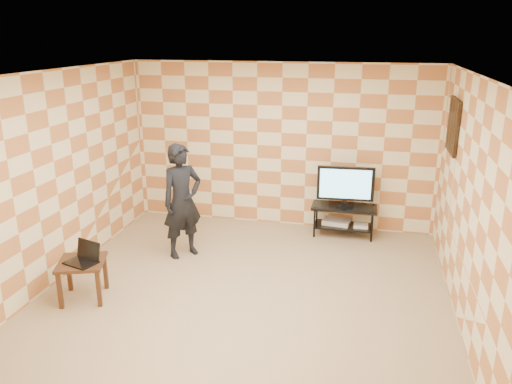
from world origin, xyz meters
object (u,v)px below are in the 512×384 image
Objects in this scene: tv at (345,185)px; person at (182,201)px; side_table at (82,268)px; tv_stand at (344,214)px.

person is at bearing -150.72° from tv.
person is at bearing 62.93° from side_table.
tv_stand is 2.61m from person.
side_table is 0.41× the size of person.
tv is at bearing -93.33° from tv_stand.
person is (-2.24, -1.26, -0.02)m from tv.
person is (-2.24, -1.26, 0.47)m from tv_stand.
person reaches higher than tv.
person is (0.75, 1.47, 0.42)m from side_table.
tv_stand is 0.61× the size of person.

